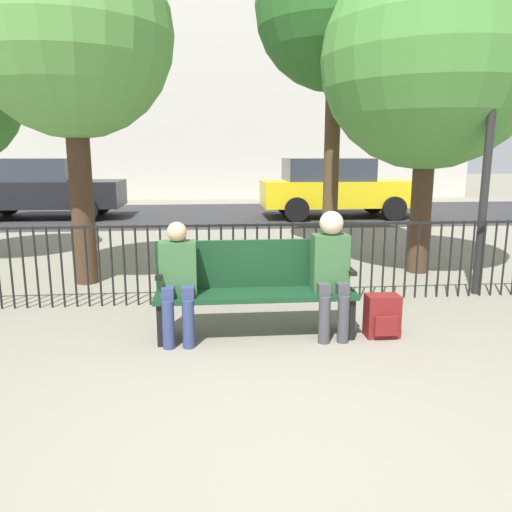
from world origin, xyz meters
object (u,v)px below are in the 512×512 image
at_px(parked_car_0, 335,187).
at_px(tree_0, 336,9).
at_px(lamp_post, 494,87).
at_px(backpack, 382,316).
at_px(seated_person_1, 331,267).
at_px(park_bench, 255,285).
at_px(tree_2, 70,36).
at_px(seated_person_0, 178,276).
at_px(tree_3, 431,60).
at_px(parked_car_1, 39,188).

bearing_deg(parked_car_0, tree_0, -105.10).
height_order(lamp_post, parked_car_0, lamp_post).
distance_m(backpack, tree_0, 5.80).
bearing_deg(seated_person_1, park_bench, 169.68).
bearing_deg(tree_2, seated_person_0, -59.19).
bearing_deg(seated_person_1, tree_0, 76.52).
bearing_deg(lamp_post, tree_3, 101.73).
bearing_deg(lamp_post, backpack, -141.28).
xyz_separation_m(seated_person_1, tree_0, (1.01, 4.21, 3.40)).
bearing_deg(tree_2, tree_3, 2.34).
bearing_deg(park_bench, tree_3, 41.98).
bearing_deg(parked_car_0, park_bench, -108.72).
xyz_separation_m(tree_2, tree_3, (4.79, 0.20, -0.17)).
bearing_deg(lamp_post, park_bench, -158.07).
height_order(tree_3, parked_car_0, tree_3).
xyz_separation_m(seated_person_1, tree_3, (1.96, 2.53, 2.33)).
xyz_separation_m(tree_0, lamp_post, (1.20, -2.90, -1.58)).
distance_m(seated_person_0, tree_0, 5.97).
xyz_separation_m(seated_person_0, seated_person_1, (1.44, 0.00, 0.06)).
bearing_deg(parked_car_1, parked_car_0, -3.47).
xyz_separation_m(tree_3, lamp_post, (0.25, -1.22, -0.51)).
bearing_deg(seated_person_0, seated_person_1, 0.20).
relative_size(lamp_post, parked_car_0, 0.91).
distance_m(tree_3, parked_car_1, 10.65).
relative_size(seated_person_0, tree_3, 0.25).
relative_size(tree_0, tree_3, 1.20).
relative_size(seated_person_0, parked_car_0, 0.27).
bearing_deg(park_bench, seated_person_0, -169.56).
bearing_deg(tree_3, lamp_post, -78.27).
bearing_deg(lamp_post, parked_car_0, 89.18).
distance_m(backpack, parked_car_1, 11.49).
height_order(tree_2, parked_car_0, tree_2).
distance_m(park_bench, lamp_post, 3.74).
bearing_deg(backpack, seated_person_1, 172.92).
relative_size(seated_person_0, seated_person_1, 0.93).
bearing_deg(parked_car_0, backpack, -101.24).
relative_size(seated_person_1, parked_car_0, 0.29).
relative_size(park_bench, seated_person_0, 1.68).
xyz_separation_m(park_bench, seated_person_1, (0.71, -0.13, 0.19)).
bearing_deg(parked_car_1, backpack, -57.09).
bearing_deg(seated_person_0, parked_car_0, 67.51).
bearing_deg(backpack, tree_0, 83.29).
height_order(tree_2, parked_car_1, tree_2).
relative_size(tree_3, parked_car_0, 1.09).
xyz_separation_m(park_bench, tree_0, (1.72, 4.08, 3.59)).
bearing_deg(parked_car_0, lamp_post, -90.82).
bearing_deg(parked_car_1, seated_person_0, -65.87).
distance_m(park_bench, tree_3, 4.39).
height_order(seated_person_0, backpack, seated_person_0).
bearing_deg(seated_person_0, tree_0, 59.84).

